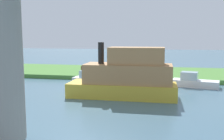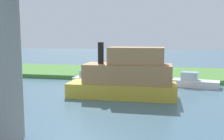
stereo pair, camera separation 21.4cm
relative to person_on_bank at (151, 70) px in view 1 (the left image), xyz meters
name	(u,v)px [view 1 (the left image)]	position (x,y,z in m)	size (l,w,h in m)	color
ground_plane	(131,82)	(2.21, 2.38, -1.20)	(160.00, 160.00, 0.00)	#476B7F
grassy_bank	(136,73)	(2.21, -3.62, -0.95)	(80.00, 12.00, 0.50)	#4C8438
person_on_bank	(151,70)	(0.00, 0.00, 0.00)	(0.51, 0.51, 1.39)	#2D334C
mooring_post	(82,70)	(8.81, 0.86, -0.18)	(0.20, 0.20, 1.03)	brown
motorboat_red	(126,77)	(1.59, 10.34, 0.59)	(9.53, 3.32, 4.84)	gold
motorboat_white	(194,82)	(-4.79, 4.17, -0.64)	(5.00, 2.65, 1.58)	white
riverboat_paddlewheel	(133,85)	(1.37, 7.04, -0.66)	(4.56, 1.73, 1.51)	red
pontoon_yellow	(91,79)	(6.49, 4.43, -0.67)	(4.61, 2.18, 1.48)	white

